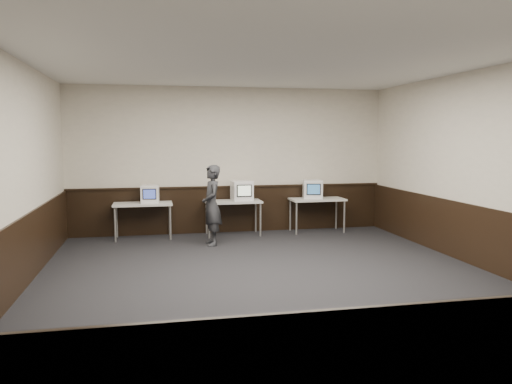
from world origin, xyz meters
TOP-DOWN VIEW (x-y plane):
  - floor at (0.00, 0.00)m, footprint 8.00×8.00m
  - ceiling at (0.00, 0.00)m, footprint 8.00×8.00m
  - back_wall at (0.00, 4.00)m, footprint 7.00×0.00m
  - front_wall at (0.00, -4.00)m, footprint 7.00×0.00m
  - left_wall at (-3.50, 0.00)m, footprint 0.00×8.00m
  - right_wall at (3.50, 0.00)m, footprint 0.00×8.00m
  - wainscot_back at (0.00, 3.98)m, footprint 6.98×0.04m
  - wainscot_front at (0.00, -3.98)m, footprint 6.98×0.04m
  - wainscot_left at (-3.48, 0.00)m, footprint 0.04×7.98m
  - wainscot_right at (3.48, 0.00)m, footprint 0.04×7.98m
  - wainscot_rail at (0.00, 3.96)m, footprint 6.98×0.06m
  - desk_left at (-1.90, 3.60)m, footprint 1.20×0.60m
  - desk_center at (0.00, 3.60)m, footprint 1.20×0.60m
  - desk_right at (1.90, 3.60)m, footprint 1.20×0.60m
  - emac_left at (-1.75, 3.61)m, footprint 0.39×0.42m
  - emac_center at (0.19, 3.59)m, footprint 0.45×0.48m
  - emac_right at (1.80, 3.63)m, footprint 0.49×0.51m
  - person at (-0.57, 2.70)m, footprint 0.41×0.59m

SIDE VIEW (x-z plane):
  - floor at x=0.00m, z-range 0.00..0.00m
  - wainscot_back at x=0.00m, z-range 0.00..1.00m
  - wainscot_front at x=0.00m, z-range 0.00..1.00m
  - wainscot_left at x=-3.48m, z-range 0.00..1.00m
  - wainscot_right at x=3.48m, z-range 0.00..1.00m
  - desk_left at x=-1.90m, z-range 0.30..1.05m
  - desk_center at x=0.00m, z-range 0.30..1.05m
  - desk_right at x=1.90m, z-range 0.30..1.05m
  - person at x=-0.57m, z-range 0.00..1.57m
  - emac_left at x=-1.75m, z-range 0.75..1.12m
  - emac_right at x=1.80m, z-range 0.75..1.16m
  - emac_center at x=0.19m, z-range 0.75..1.18m
  - wainscot_rail at x=0.00m, z-range 1.00..1.04m
  - back_wall at x=0.00m, z-range -1.90..5.10m
  - front_wall at x=0.00m, z-range -1.90..5.10m
  - left_wall at x=-3.50m, z-range -2.40..5.60m
  - right_wall at x=3.50m, z-range -2.40..5.60m
  - ceiling at x=0.00m, z-range 3.20..3.20m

